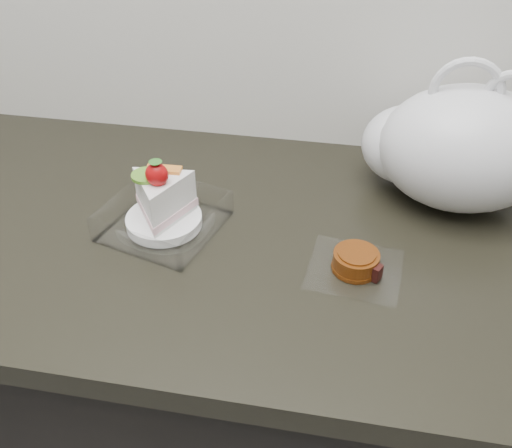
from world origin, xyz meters
TOP-DOWN VIEW (x-y plane):
  - counter at (0.00, 1.69)m, footprint 2.04×0.64m
  - cake_tray at (-0.03, 1.68)m, footprint 0.21×0.21m
  - mooncake_wrap at (0.28, 1.63)m, footprint 0.15×0.14m
  - plastic_bag at (0.42, 1.84)m, footprint 0.34×0.27m

SIDE VIEW (x-z plane):
  - counter at x=0.00m, z-range 0.00..0.90m
  - mooncake_wrap at x=0.28m, z-range 0.90..0.93m
  - cake_tray at x=-0.03m, z-range 0.87..1.00m
  - plastic_bag at x=0.42m, z-range 0.87..1.13m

